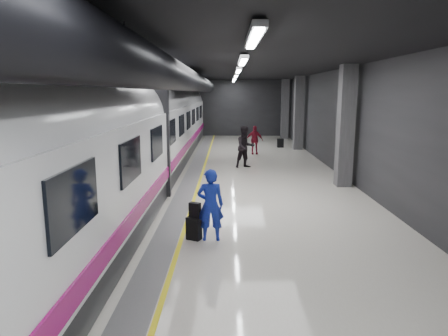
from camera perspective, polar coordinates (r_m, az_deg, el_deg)
ground at (r=13.34m, az=-0.20°, el=-4.45°), size 40.00×40.00×0.00m
platform_hall at (r=13.84m, az=-1.37°, el=10.91°), size 10.02×40.02×4.51m
train at (r=13.39m, az=-14.27°, el=4.30°), size 3.05×38.00×4.05m
traveler_main at (r=9.50m, az=-1.95°, el=-5.29°), size 0.66×0.45×1.74m
suitcase_main at (r=9.73m, az=-4.33°, el=-8.60°), size 0.40×0.34×0.55m
shoulder_bag at (r=9.60m, az=-4.18°, el=-5.99°), size 0.30×0.24×0.36m
traveler_far_a at (r=18.74m, az=3.05°, el=3.01°), size 1.17×1.05×1.96m
traveler_far_b at (r=23.06m, az=4.37°, el=4.02°), size 0.96×0.42×1.63m
suitcase_far at (r=26.09m, az=8.05°, el=3.55°), size 0.41×0.29×0.57m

